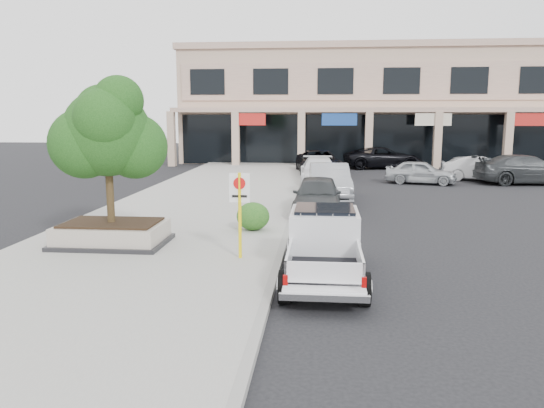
{
  "coord_description": "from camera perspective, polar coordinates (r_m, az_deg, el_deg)",
  "views": [
    {
      "loc": [
        -0.44,
        -13.06,
        3.95
      ],
      "look_at": [
        -1.81,
        1.5,
        1.47
      ],
      "focal_mm": 35.0,
      "sensor_mm": 36.0,
      "label": 1
    }
  ],
  "objects": [
    {
      "name": "pickup_truck",
      "position": [
        12.81,
        5.64,
        -4.63
      ],
      "size": [
        1.91,
        5.16,
        1.62
      ],
      "primitive_type": null,
      "rotation": [
        0.0,
        0.0,
        -0.0
      ],
      "color": "silver",
      "rests_on": "ground"
    },
    {
      "name": "hedge",
      "position": [
        17.58,
        -2.05,
        -1.33
      ],
      "size": [
        1.1,
        0.99,
        0.93
      ],
      "primitive_type": "ellipsoid",
      "color": "#154B16",
      "rests_on": "sidewalk"
    },
    {
      "name": "planter",
      "position": [
        16.4,
        -16.82,
        -3.04
      ],
      "size": [
        3.2,
        2.2,
        0.68
      ],
      "color": "black",
      "rests_on": "sidewalk"
    },
    {
      "name": "ground",
      "position": [
        13.65,
        7.06,
        -7.29
      ],
      "size": [
        120.0,
        120.0,
        0.0
      ],
      "primitive_type": "plane",
      "color": "black",
      "rests_on": "ground"
    },
    {
      "name": "strip_mall",
      "position": [
        47.75,
        15.83,
        10.2
      ],
      "size": [
        40.55,
        12.43,
        9.5
      ],
      "color": "tan",
      "rests_on": "ground"
    },
    {
      "name": "lot_car_b",
      "position": [
        34.36,
        21.67,
        3.52
      ],
      "size": [
        4.6,
        2.86,
        1.43
      ],
      "primitive_type": "imported",
      "rotation": [
        0.0,
        0.0,
        1.23
      ],
      "color": "silver",
      "rests_on": "ground"
    },
    {
      "name": "sidewalk",
      "position": [
        20.1,
        -9.3,
        -1.64
      ],
      "size": [
        8.0,
        52.0,
        0.15
      ],
      "primitive_type": "cube",
      "color": "gray",
      "rests_on": "ground"
    },
    {
      "name": "no_parking_sign",
      "position": [
        14.01,
        -3.49,
        0.06
      ],
      "size": [
        0.55,
        0.09,
        2.3
      ],
      "color": "yellow",
      "rests_on": "sidewalk"
    },
    {
      "name": "lot_car_e",
      "position": [
        36.87,
        20.65,
        3.88
      ],
      "size": [
        4.11,
        2.11,
        1.34
      ],
      "primitive_type": "imported",
      "rotation": [
        0.0,
        0.0,
        1.43
      ],
      "color": "#ADB1B6",
      "rests_on": "ground"
    },
    {
      "name": "curb_car_c",
      "position": [
        30.64,
        5.07,
        3.57
      ],
      "size": [
        2.33,
        5.27,
        1.5
      ],
      "primitive_type": "imported",
      "rotation": [
        0.0,
        0.0,
        0.04
      ],
      "color": "white",
      "rests_on": "ground"
    },
    {
      "name": "lot_car_c",
      "position": [
        33.74,
        25.71,
        3.36
      ],
      "size": [
        5.95,
        2.85,
        1.67
      ],
      "primitive_type": "imported",
      "rotation": [
        0.0,
        0.0,
        1.66
      ],
      "color": "#2C2F31",
      "rests_on": "ground"
    },
    {
      "name": "planter_tree",
      "position": [
        16.13,
        -16.68,
        7.3
      ],
      "size": [
        2.9,
        2.55,
        4.0
      ],
      "color": "#2F2312",
      "rests_on": "planter"
    },
    {
      "name": "curb_car_a",
      "position": [
        20.97,
        4.88,
        0.88
      ],
      "size": [
        1.94,
        4.62,
        1.56
      ],
      "primitive_type": "imported",
      "rotation": [
        0.0,
        0.0,
        -0.02
      ],
      "color": "#2E3233",
      "rests_on": "ground"
    },
    {
      "name": "curb",
      "position": [
        19.48,
        2.02,
        -1.87
      ],
      "size": [
        0.2,
        52.0,
        0.15
      ],
      "primitive_type": "cube",
      "color": "gray",
      "rests_on": "ground"
    },
    {
      "name": "lot_car_d",
      "position": [
        40.29,
        11.85,
        4.9
      ],
      "size": [
        6.08,
        3.59,
        1.59
      ],
      "primitive_type": "imported",
      "rotation": [
        0.0,
        0.0,
        1.75
      ],
      "color": "black",
      "rests_on": "ground"
    },
    {
      "name": "curb_car_b",
      "position": [
        25.02,
        6.19,
        2.4
      ],
      "size": [
        2.08,
        5.17,
        1.67
      ],
      "primitive_type": "imported",
      "rotation": [
        0.0,
        0.0,
        0.06
      ],
      "color": "#9B9DA2",
      "rests_on": "ground"
    },
    {
      "name": "lot_car_a",
      "position": [
        31.73,
        15.71,
        3.33
      ],
      "size": [
        4.27,
        2.56,
        1.36
      ],
      "primitive_type": "imported",
      "rotation": [
        0.0,
        0.0,
        1.32
      ],
      "color": "#ADB1B5",
      "rests_on": "ground"
    },
    {
      "name": "curb_car_d",
      "position": [
        35.36,
        5.05,
        4.47
      ],
      "size": [
        3.38,
        6.13,
        1.62
      ],
      "primitive_type": "imported",
      "rotation": [
        0.0,
        0.0,
        0.12
      ],
      "color": "black",
      "rests_on": "ground"
    }
  ]
}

